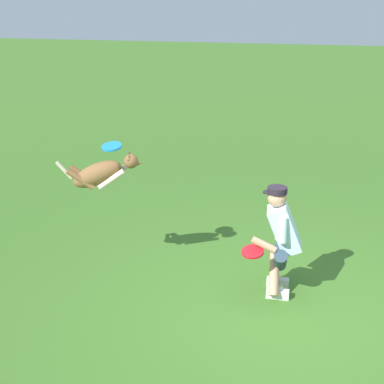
{
  "coord_description": "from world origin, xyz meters",
  "views": [
    {
      "loc": [
        -0.2,
        5.65,
        3.42
      ],
      "look_at": [
        1.15,
        -0.58,
        1.15
      ],
      "focal_mm": 55.44,
      "sensor_mm": 36.0,
      "label": 1
    }
  ],
  "objects_px": {
    "dog": "(101,173)",
    "frisbee_held": "(253,252)",
    "frisbee_flying": "(112,146)",
    "person": "(281,237)"
  },
  "relations": [
    {
      "from": "dog",
      "to": "frisbee_held",
      "type": "relative_size",
      "value": 4.04
    },
    {
      "from": "frisbee_flying",
      "to": "dog",
      "type": "bearing_deg",
      "value": 12.12
    },
    {
      "from": "dog",
      "to": "frisbee_held",
      "type": "distance_m",
      "value": 1.99
    },
    {
      "from": "person",
      "to": "dog",
      "type": "bearing_deg",
      "value": -5.64
    },
    {
      "from": "dog",
      "to": "frisbee_flying",
      "type": "height_order",
      "value": "frisbee_flying"
    },
    {
      "from": "person",
      "to": "dog",
      "type": "height_order",
      "value": "dog"
    },
    {
      "from": "frisbee_flying",
      "to": "person",
      "type": "bearing_deg",
      "value": 177.75
    },
    {
      "from": "person",
      "to": "frisbee_held",
      "type": "bearing_deg",
      "value": 38.35
    },
    {
      "from": "person",
      "to": "frisbee_flying",
      "type": "relative_size",
      "value": 5.39
    },
    {
      "from": "frisbee_flying",
      "to": "frisbee_held",
      "type": "height_order",
      "value": "frisbee_flying"
    }
  ]
}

